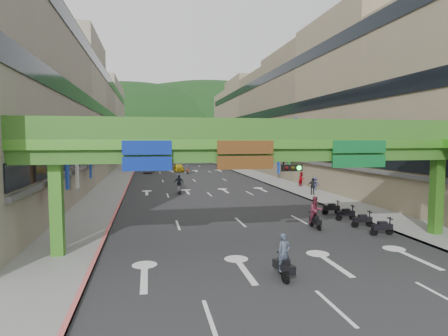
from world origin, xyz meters
name	(u,v)px	position (x,y,z in m)	size (l,w,h in m)	color
ground	(311,287)	(0.00, 0.00, 0.00)	(320.00, 320.00, 0.00)	black
road_slab	(187,174)	(0.00, 50.00, 0.01)	(18.00, 140.00, 0.02)	#28282B
sidewalk_left	(121,175)	(-11.00, 50.00, 0.07)	(4.00, 140.00, 0.15)	gray
sidewalk_right	(249,173)	(11.00, 50.00, 0.07)	(4.00, 140.00, 0.15)	gray
curb_left	(133,175)	(-9.10, 50.00, 0.09)	(0.20, 140.00, 0.18)	#CC5959
curb_right	(239,173)	(9.10, 50.00, 0.09)	(0.20, 140.00, 0.18)	gray
building_row_left	(68,117)	(-18.93, 50.00, 9.46)	(12.80, 95.00, 19.00)	#9E937F
building_row_right	(292,120)	(18.93, 50.00, 9.46)	(12.80, 95.00, 19.00)	gray
overpass_near	(287,154)	(0.93, 5.38, 5.21)	(28.00, 12.27, 7.10)	#4C9E2D
overpass_far	(180,142)	(0.00, 65.00, 5.40)	(28.00, 2.20, 7.10)	#4C9E2D
hill_left	(129,152)	(-15.00, 160.00, 0.00)	(168.00, 140.00, 112.00)	#1C4419
hill_right	(210,151)	(25.00, 180.00, 0.00)	(208.00, 176.00, 128.00)	#1C4419
bunting_string	(204,140)	(0.00, 30.00, 5.96)	(26.00, 0.36, 0.47)	black
scooter_rider_near	(284,258)	(-0.80, 1.00, 0.92)	(0.74, 1.58, 1.99)	black
scooter_rider_mid	(316,212)	(4.48, 9.17, 1.14)	(0.91, 1.60, 2.19)	black
scooter_rider_left	(179,184)	(-3.22, 26.98, 1.08)	(1.09, 1.60, 2.15)	gray
scooter_rider_far	(187,168)	(0.09, 50.85, 1.07)	(0.91, 1.60, 2.10)	maroon
parked_scooter_row	(354,217)	(7.80, 10.00, 0.52)	(1.60, 7.15, 1.08)	black
car_silver	(149,169)	(-6.35, 54.03, 0.70)	(1.49, 4.27, 1.41)	#AFAEB5
car_yellow	(179,168)	(-1.03, 55.26, 0.75)	(1.76, 4.38, 1.49)	gold
pedestrian_red	(302,180)	(12.20, 29.57, 0.90)	(0.88, 0.68, 1.81)	#98040F
pedestrian_dark	(313,187)	(10.59, 22.92, 0.89)	(1.04, 0.43, 1.78)	black
pedestrian_blue	(315,185)	(12.20, 25.73, 0.77)	(0.72, 0.46, 1.55)	navy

